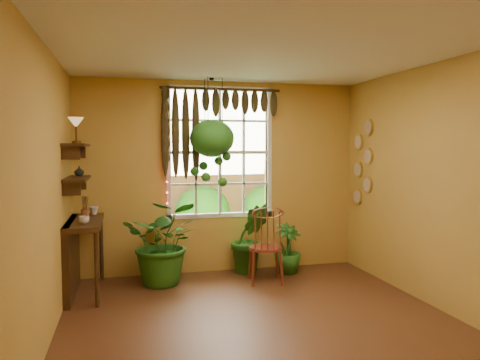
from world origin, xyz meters
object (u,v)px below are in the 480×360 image
object	(u,v)px
potted_plant_left	(164,242)
potted_plant_mid	(250,238)
windsor_chair	(266,257)
hanging_basket	(212,143)
counter_ledge	(76,249)

from	to	relation	value
potted_plant_left	potted_plant_mid	xyz separation A→B (m)	(1.21, 0.26, -0.06)
windsor_chair	potted_plant_mid	xyz separation A→B (m)	(-0.08, 0.53, 0.16)
windsor_chair	potted_plant_left	size ratio (longest dim) A/B	1.05
potted_plant_left	potted_plant_mid	world-z (taller)	potted_plant_left
potted_plant_mid	hanging_basket	distance (m)	1.45
counter_ledge	potted_plant_mid	distance (m)	2.33
potted_plant_mid	hanging_basket	size ratio (longest dim) A/B	0.67
potted_plant_left	windsor_chair	bearing A→B (deg)	-11.59
hanging_basket	windsor_chair	bearing A→B (deg)	-36.30
windsor_chair	potted_plant_mid	bearing A→B (deg)	107.30
windsor_chair	potted_plant_mid	size ratio (longest dim) A/B	1.18
potted_plant_left	counter_ledge	bearing A→B (deg)	-171.18
counter_ledge	potted_plant_left	world-z (taller)	potted_plant_left
windsor_chair	hanging_basket	size ratio (longest dim) A/B	0.79
counter_ledge	windsor_chair	distance (m)	2.37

